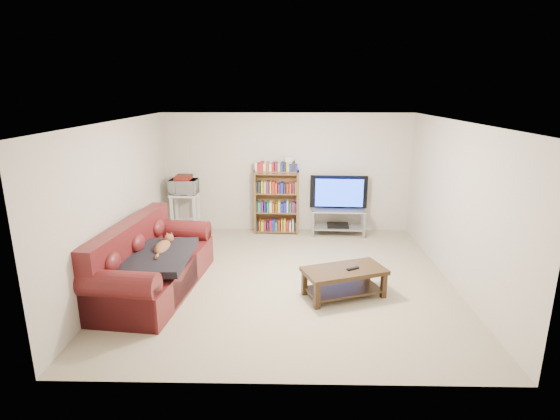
{
  "coord_description": "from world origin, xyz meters",
  "views": [
    {
      "loc": [
        0.03,
        -6.23,
        2.83
      ],
      "look_at": [
        -0.1,
        0.4,
        1.0
      ],
      "focal_mm": 28.0,
      "sensor_mm": 36.0,
      "label": 1
    }
  ],
  "objects_px": {
    "coffee_table": "(344,277)",
    "bookshelf": "(277,201)",
    "tv_stand": "(338,217)",
    "sofa": "(150,267)"
  },
  "relations": [
    {
      "from": "bookshelf",
      "to": "sofa",
      "type": "bearing_deg",
      "value": -120.98
    },
    {
      "from": "coffee_table",
      "to": "bookshelf",
      "type": "xyz_separation_m",
      "value": [
        -1.03,
        2.85,
        0.38
      ]
    },
    {
      "from": "tv_stand",
      "to": "bookshelf",
      "type": "distance_m",
      "value": 1.28
    },
    {
      "from": "sofa",
      "to": "tv_stand",
      "type": "relative_size",
      "value": 2.27
    },
    {
      "from": "sofa",
      "to": "tv_stand",
      "type": "bearing_deg",
      "value": 47.32
    },
    {
      "from": "coffee_table",
      "to": "bookshelf",
      "type": "relative_size",
      "value": 0.98
    },
    {
      "from": "sofa",
      "to": "coffee_table",
      "type": "distance_m",
      "value": 2.8
    },
    {
      "from": "sofa",
      "to": "coffee_table",
      "type": "relative_size",
      "value": 1.95
    },
    {
      "from": "tv_stand",
      "to": "bookshelf",
      "type": "relative_size",
      "value": 0.84
    },
    {
      "from": "coffee_table",
      "to": "tv_stand",
      "type": "relative_size",
      "value": 1.16
    }
  ]
}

